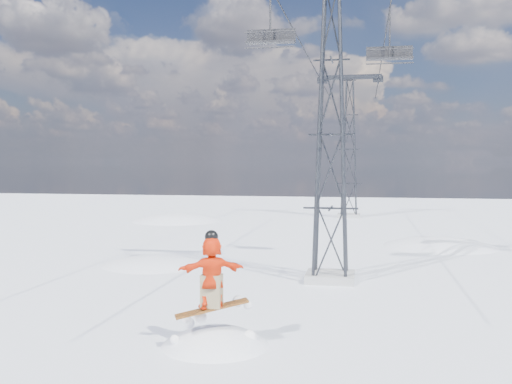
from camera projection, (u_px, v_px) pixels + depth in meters
ground at (277, 347)px, 13.77m from camera, size 120.00×120.00×0.00m
lift_tower_near at (331, 135)px, 21.18m from camera, size 5.20×1.80×11.43m
lift_tower_far at (349, 150)px, 45.70m from camera, size 5.20×1.80×11.43m
haul_cables at (344, 49)px, 32.18m from camera, size 4.46×51.00×0.06m
lift_chair_near at (271, 37)px, 20.88m from camera, size 1.81×0.52×2.25m
lift_chair_mid at (389, 54)px, 23.63m from camera, size 1.90×0.55×2.35m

